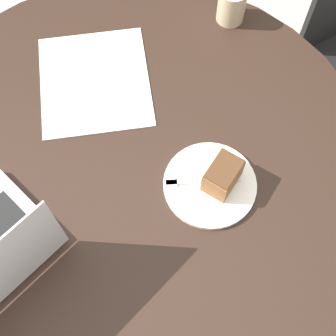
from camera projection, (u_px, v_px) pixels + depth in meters
The scene contains 7 objects.
ground_plane at pixel (142, 248), 1.73m from camera, with size 12.00×12.00×0.00m, color #B7AD9E.
dining_table at pixel (132, 190), 1.23m from camera, with size 1.20×1.20×0.70m.
paper_document at pixel (95, 81), 1.20m from camera, with size 0.32×0.28×0.00m.
plate at pixel (210, 185), 1.07m from camera, with size 0.21×0.21×0.01m.
cake_slice at pixel (223, 175), 1.03m from camera, with size 0.11×0.10×0.07m.
fork at pixel (195, 181), 1.06m from camera, with size 0.04×0.17×0.00m.
coffee_glass at pixel (232, 5), 1.25m from camera, with size 0.08×0.08×0.10m.
Camera 1 is at (0.49, 0.02, 1.69)m, focal length 50.00 mm.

